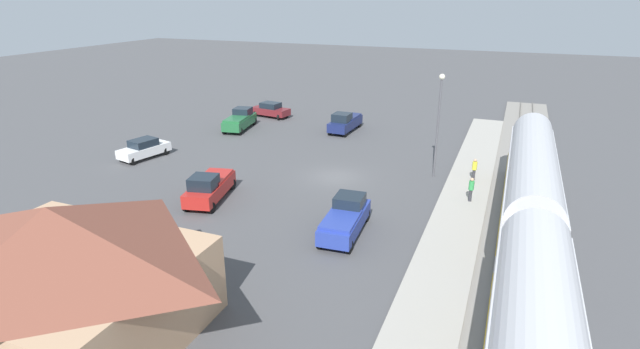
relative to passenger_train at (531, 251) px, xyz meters
name	(u,v)px	position (x,y,z in m)	size (l,w,h in m)	color
ground_plane	(336,177)	(14.00, -12.56, -2.86)	(200.00, 200.00, 0.00)	#4C4C4F
railway_track	(524,203)	(0.00, -12.56, -2.76)	(4.80, 70.00, 0.30)	gray
platform	(465,193)	(4.00, -12.56, -2.71)	(3.20, 46.00, 0.30)	#A8A399
passenger_train	(531,251)	(0.00, 0.00, 0.00)	(2.93, 36.81, 4.98)	silver
station_building	(58,271)	(18.00, 9.44, 0.22)	(11.15, 9.25, 5.92)	tan
pedestrian_on_platform	(471,188)	(3.53, -10.92, -1.58)	(0.36, 0.36, 1.71)	#333338
pedestrian_waiting_far	(474,168)	(3.72, -15.20, -1.58)	(0.36, 0.36, 1.71)	#333338
pickup_red	(209,187)	(20.62, -4.89, -1.83)	(3.12, 5.70, 2.14)	red
sedan_white	(144,149)	(31.39, -10.66, -1.98)	(2.76, 4.79, 1.74)	white
pickup_green	(240,120)	(28.61, -22.38, -1.83)	(2.83, 5.65, 2.14)	#236638
pickup_navy	(345,122)	(17.86, -25.77, -1.83)	(2.17, 5.47, 2.14)	navy
sedan_maroon	(271,110)	(28.10, -28.52, -1.98)	(4.72, 2.76, 1.74)	maroon
pickup_blue	(345,218)	(10.11, -3.70, -1.83)	(2.32, 5.52, 2.14)	#283D9E
light_pole_near_platform	(439,114)	(6.80, -15.66, 2.23)	(0.44, 0.44, 8.14)	#515156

